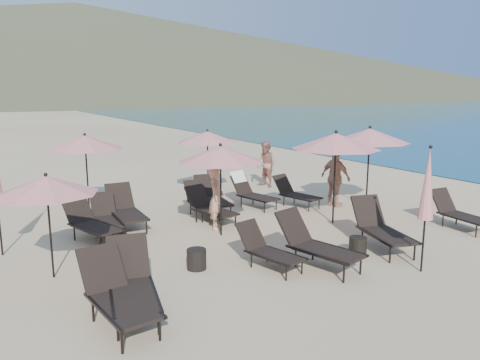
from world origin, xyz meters
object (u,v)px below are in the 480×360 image
umbrella_open_0 (46,185)px  lounger_1 (132,282)px  lounger_9 (212,196)px  umbrella_closed_0 (428,185)px  lounger_10 (251,191)px  side_table_0 (197,259)px  lounger_13 (209,207)px  lounger_11 (295,193)px  beachgoer_b (266,164)px  side_table_1 (358,247)px  umbrella_open_2 (336,141)px  lounger_5 (458,212)px  beachgoer_c (336,178)px  lounger_2 (268,249)px  lounger_3 (316,243)px  umbrella_open_3 (85,142)px  umbrella_open_5 (370,136)px  beachgoer_a (216,198)px  lounger_6 (90,221)px  lounger_12 (106,216)px  lounger_0 (116,293)px  lounger_8 (201,201)px  lounger_4 (381,227)px  lounger_7 (125,209)px  umbrella_open_4 (207,137)px

umbrella_open_0 → lounger_1: bearing=-68.1°
lounger_9 → umbrella_closed_0: bearing=-68.1°
lounger_10 → umbrella_open_0: size_ratio=0.85×
side_table_0 → lounger_13: bearing=58.3°
lounger_11 → beachgoer_b: 2.99m
umbrella_closed_0 → side_table_1: size_ratio=6.01×
lounger_1 → umbrella_open_2: size_ratio=0.79×
lounger_11 → lounger_5: bearing=-74.2°
lounger_10 → beachgoer_c: bearing=-42.6°
lounger_2 → lounger_9: (1.06, 4.45, 0.07)m
side_table_0 → lounger_3: bearing=-27.7°
lounger_2 → umbrella_open_3: 6.74m
lounger_1 → umbrella_open_3: size_ratio=0.84×
umbrella_open_5 → beachgoer_a: (-4.83, 0.51, -1.41)m
lounger_5 → umbrella_open_3: bearing=146.1°
lounger_6 → lounger_12: bearing=23.3°
side_table_1 → beachgoer_c: bearing=54.3°
lounger_0 → side_table_1: bearing=-2.9°
lounger_2 → beachgoer_c: 5.57m
lounger_10 → umbrella_open_3: size_ratio=0.74×
side_table_0 → lounger_2: bearing=-28.0°
lounger_3 → lounger_8: size_ratio=1.19×
lounger_1 → lounger_8: (3.57, 4.72, -0.07)m
lounger_9 → lounger_13: size_ratio=1.07×
lounger_3 → side_table_1: size_ratio=4.68×
lounger_2 → lounger_4: lounger_4 is taller
lounger_6 → lounger_10: size_ratio=1.07×
lounger_5 → lounger_12: lounger_5 is taller
lounger_4 → umbrella_open_3: bearing=142.9°
umbrella_open_3 → beachgoer_a: size_ratio=1.46×
lounger_8 → umbrella_open_0: 5.30m
beachgoer_b → lounger_5: bearing=3.1°
lounger_7 → beachgoer_b: 6.46m
lounger_2 → side_table_0: (-1.26, 0.67, -0.19)m
umbrella_open_5 → lounger_10: bearing=145.0°
side_table_1 → umbrella_open_2: bearing=60.1°
umbrella_open_5 → lounger_0: bearing=-159.8°
lounger_1 → lounger_11: bearing=45.7°
lounger_8 → side_table_0: bearing=-111.3°
umbrella_open_2 → lounger_11: bearing=82.0°
lounger_1 → lounger_13: lounger_1 is taller
lounger_12 → beachgoer_a: size_ratio=1.03×
lounger_12 → side_table_1: (4.19, -4.47, -0.22)m
lounger_4 → beachgoer_a: bearing=142.8°
umbrella_open_4 → umbrella_open_5: 5.19m
lounger_13 → beachgoer_a: (-0.08, -0.55, 0.36)m
umbrella_open_2 → beachgoer_b: 5.18m
lounger_3 → umbrella_open_5: umbrella_open_5 is taller
lounger_5 → umbrella_open_3: 10.28m
lounger_5 → beachgoer_b: size_ratio=0.99×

